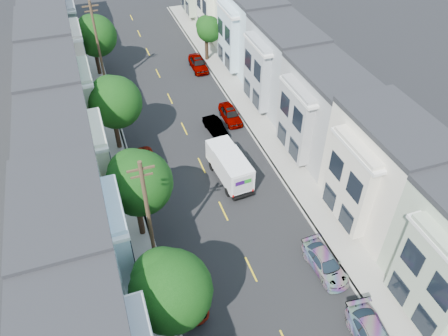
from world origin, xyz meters
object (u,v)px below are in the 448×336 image
object	(u,v)px
utility_pole_near	(150,222)
lead_sedan	(215,127)
tree_b	(169,292)
tree_e	(95,36)
fedex_truck	(229,165)
tree_far_r	(208,30)
parked_left_c	(187,293)
parked_right_c	(230,114)
tree_c	(138,183)
parked_right_b	(325,264)
tree_d	(114,103)
utility_pole_far	(99,48)
parked_right_d	(198,64)
parked_left_d	(146,166)

from	to	relation	value
utility_pole_near	lead_sedan	distance (m)	17.60
tree_b	tree_e	distance (m)	35.19
fedex_truck	tree_b	bearing A→B (deg)	-126.74
tree_far_r	parked_left_c	world-z (taller)	tree_far_r
tree_b	parked_right_c	world-z (taller)	tree_b
tree_c	tree_e	distance (m)	26.27
tree_e	utility_pole_near	xyz separation A→B (m)	(0.00, -30.08, 0.40)
parked_right_b	utility_pole_near	bearing A→B (deg)	158.20
tree_d	tree_e	xyz separation A→B (m)	(0.00, 15.03, -0.21)
tree_b	utility_pole_far	world-z (taller)	utility_pole_far
utility_pole_near	tree_e	bearing A→B (deg)	90.00
fedex_truck	parked_right_d	xyz separation A→B (m)	(3.12, 19.94, -0.77)
parked_right_b	parked_right_d	distance (m)	31.14
tree_c	tree_e	xyz separation A→B (m)	(0.00, 26.26, -0.40)
parked_right_c	tree_far_r	bearing A→B (deg)	82.29
tree_e	parked_right_d	distance (m)	12.18
fedex_truck	parked_right_c	distance (m)	9.04
parked_left_c	tree_far_r	bearing A→B (deg)	72.36
tree_far_r	parked_right_c	size ratio (longest dim) A/B	1.31
tree_e	fedex_truck	world-z (taller)	tree_e
utility_pole_near	parked_right_d	xyz separation A→B (m)	(11.20, 27.46, -4.41)
fedex_truck	tree_far_r	bearing A→B (deg)	72.69
tree_d	parked_left_c	bearing A→B (deg)	-85.51
parked_left_d	lead_sedan	bearing A→B (deg)	20.58
utility_pole_near	parked_right_d	size ratio (longest dim) A/B	2.20
fedex_truck	parked_left_d	distance (m)	7.47
parked_right_c	parked_right_d	xyz separation A→B (m)	(0.00, 11.50, 0.05)
tree_d	lead_sedan	size ratio (longest dim) A/B	1.99
tree_c	utility_pole_near	size ratio (longest dim) A/B	0.75
tree_c	parked_right_d	world-z (taller)	tree_c
tree_c	parked_left_d	bearing A→B (deg)	78.61
tree_far_r	utility_pole_near	distance (m)	32.21
parked_right_b	parked_right_c	distance (m)	19.64
utility_pole_near	parked_left_c	distance (m)	5.50
utility_pole_near	tree_d	bearing A→B (deg)	90.01
tree_d	parked_right_b	size ratio (longest dim) A/B	1.74
tree_b	parked_left_d	xyz separation A→B (m)	(1.40, 15.88, -4.18)
lead_sedan	parked_right_d	distance (m)	13.25
tree_c	parked_left_d	distance (m)	8.38
utility_pole_far	parked_right_c	xyz separation A→B (m)	(11.20, -10.04, -4.47)
tree_e	parked_left_d	world-z (taller)	tree_e
tree_c	tree_d	distance (m)	11.24
parked_right_c	tree_d	bearing A→B (deg)	-174.58
tree_d	parked_left_c	size ratio (longest dim) A/B	1.57
parked_left_d	parked_right_d	distance (m)	19.36
parked_left_c	tree_d	bearing A→B (deg)	96.98
tree_d	tree_far_r	bearing A→B (deg)	47.32
tree_c	parked_right_c	xyz separation A→B (m)	(11.20, 12.15, -4.46)
tree_b	utility_pole_near	xyz separation A→B (m)	(0.00, 5.11, 0.28)
tree_far_r	utility_pole_near	bearing A→B (deg)	-114.20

